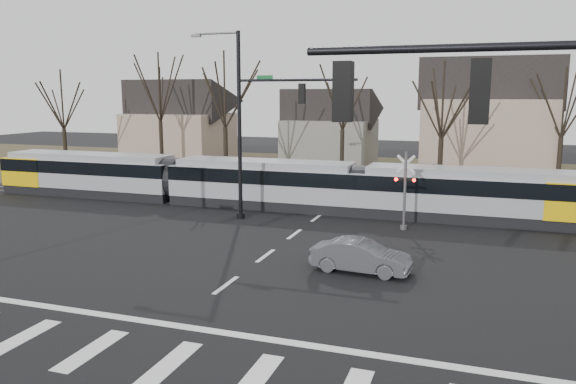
% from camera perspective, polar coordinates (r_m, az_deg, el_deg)
% --- Properties ---
extents(ground, '(140.00, 140.00, 0.00)m').
position_cam_1_polar(ground, '(19.16, -8.91, -11.21)').
color(ground, black).
extents(grass_verge, '(140.00, 28.00, 0.01)m').
position_cam_1_polar(grass_verge, '(48.99, 8.73, 1.72)').
color(grass_verge, '#38331E').
rests_on(grass_verge, ground).
extents(crosswalk, '(27.00, 2.60, 0.01)m').
position_cam_1_polar(crosswalk, '(16.03, -15.81, -15.81)').
color(crosswalk, silver).
rests_on(crosswalk, ground).
extents(stop_line, '(28.00, 0.35, 0.01)m').
position_cam_1_polar(stop_line, '(17.71, -11.68, -13.09)').
color(stop_line, silver).
rests_on(stop_line, ground).
extents(lane_dashes, '(0.18, 30.00, 0.01)m').
position_cam_1_polar(lane_dashes, '(33.58, 3.87, -1.92)').
color(lane_dashes, silver).
rests_on(lane_dashes, ground).
extents(rail_pair, '(90.00, 1.52, 0.06)m').
position_cam_1_polar(rail_pair, '(33.39, 3.78, -1.95)').
color(rail_pair, '#59595E').
rests_on(rail_pair, ground).
extents(tram, '(38.07, 2.83, 2.89)m').
position_cam_1_polar(tram, '(34.56, -2.64, 1.07)').
color(tram, gray).
rests_on(tram, ground).
extents(sedan, '(1.93, 4.07, 1.28)m').
position_cam_1_polar(sedan, '(22.19, 7.41, -6.48)').
color(sedan, '#4B4D53').
rests_on(sedan, ground).
extents(signal_pole_far, '(9.28, 0.44, 10.20)m').
position_cam_1_polar(signal_pole_far, '(30.31, -2.19, 7.68)').
color(signal_pole_far, black).
rests_on(signal_pole_far, ground).
extents(rail_crossing_signal, '(1.08, 0.36, 4.00)m').
position_cam_1_polar(rail_crossing_signal, '(29.20, 11.77, -0.14)').
color(rail_crossing_signal, '#59595B').
rests_on(rail_crossing_signal, ground).
extents(tree_row, '(59.20, 7.20, 10.00)m').
position_cam_1_polar(tree_row, '(42.31, 10.14, 7.20)').
color(tree_row, black).
rests_on(tree_row, ground).
extents(house_a, '(9.72, 8.64, 8.60)m').
position_cam_1_polar(house_a, '(57.38, -10.98, 7.30)').
color(house_a, gray).
rests_on(house_a, ground).
extents(house_b, '(8.64, 7.56, 7.65)m').
position_cam_1_polar(house_b, '(53.57, 4.31, 6.75)').
color(house_b, slate).
rests_on(house_b, ground).
extents(house_c, '(10.80, 8.64, 10.10)m').
position_cam_1_polar(house_c, '(48.80, 19.65, 7.40)').
color(house_c, gray).
rests_on(house_c, ground).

